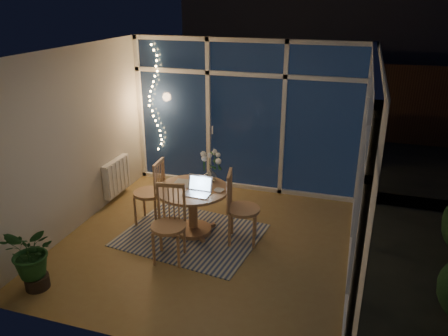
# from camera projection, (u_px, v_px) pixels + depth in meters

# --- Properties ---
(floor) EXTENTS (4.00, 4.00, 0.00)m
(floor) POSITION_uv_depth(u_px,v_px,m) (208.00, 242.00, 6.13)
(floor) COLOR olive
(floor) RESTS_ON ground
(ceiling) EXTENTS (4.00, 4.00, 0.00)m
(ceiling) POSITION_uv_depth(u_px,v_px,m) (205.00, 52.00, 5.17)
(ceiling) COLOR silver
(ceiling) RESTS_ON wall_back
(wall_back) EXTENTS (4.00, 0.04, 2.60)m
(wall_back) POSITION_uv_depth(u_px,v_px,m) (246.00, 117.00, 7.42)
(wall_back) COLOR beige
(wall_back) RESTS_ON floor
(wall_front) EXTENTS (4.00, 0.04, 2.60)m
(wall_front) POSITION_uv_depth(u_px,v_px,m) (132.00, 229.00, 3.88)
(wall_front) COLOR beige
(wall_front) RESTS_ON floor
(wall_left) EXTENTS (0.04, 4.00, 2.60)m
(wall_left) POSITION_uv_depth(u_px,v_px,m) (74.00, 141.00, 6.20)
(wall_left) COLOR beige
(wall_left) RESTS_ON floor
(wall_right) EXTENTS (0.04, 4.00, 2.60)m
(wall_right) POSITION_uv_depth(u_px,v_px,m) (368.00, 173.00, 5.09)
(wall_right) COLOR beige
(wall_right) RESTS_ON floor
(window_wall_back) EXTENTS (4.00, 0.10, 2.60)m
(window_wall_back) POSITION_uv_depth(u_px,v_px,m) (245.00, 117.00, 7.39)
(window_wall_back) COLOR white
(window_wall_back) RESTS_ON floor
(window_wall_right) EXTENTS (0.10, 4.00, 2.60)m
(window_wall_right) POSITION_uv_depth(u_px,v_px,m) (364.00, 173.00, 5.11)
(window_wall_right) COLOR white
(window_wall_right) RESTS_ON floor
(radiator) EXTENTS (0.10, 0.70, 0.58)m
(radiator) POSITION_uv_depth(u_px,v_px,m) (117.00, 176.00, 7.32)
(radiator) COLOR white
(radiator) RESTS_ON wall_left
(fairy_lights) EXTENTS (0.24, 0.10, 1.85)m
(fairy_lights) POSITION_uv_depth(u_px,v_px,m) (154.00, 99.00, 7.69)
(fairy_lights) COLOR #FFC466
(fairy_lights) RESTS_ON window_wall_back
(garden_patio) EXTENTS (12.00, 6.00, 0.10)m
(garden_patio) POSITION_uv_depth(u_px,v_px,m) (297.00, 142.00, 10.45)
(garden_patio) COLOR black
(garden_patio) RESTS_ON ground
(garden_fence) EXTENTS (11.00, 0.08, 1.80)m
(garden_fence) POSITION_uv_depth(u_px,v_px,m) (282.00, 97.00, 10.67)
(garden_fence) COLOR #352013
(garden_fence) RESTS_ON ground
(neighbour_roof) EXTENTS (7.00, 3.00, 2.20)m
(neighbour_roof) POSITION_uv_depth(u_px,v_px,m) (313.00, 32.00, 12.76)
(neighbour_roof) COLOR #34373F
(neighbour_roof) RESTS_ON ground
(garden_shrubs) EXTENTS (0.90, 0.90, 0.90)m
(garden_shrubs) POSITION_uv_depth(u_px,v_px,m) (225.00, 136.00, 9.20)
(garden_shrubs) COLOR black
(garden_shrubs) RESTS_ON ground
(rug) EXTENTS (2.07, 1.74, 0.01)m
(rug) POSITION_uv_depth(u_px,v_px,m) (191.00, 235.00, 6.30)
(rug) COLOR beige
(rug) RESTS_ON floor
(dining_table) EXTENTS (1.16, 1.16, 0.70)m
(dining_table) POSITION_uv_depth(u_px,v_px,m) (193.00, 211.00, 6.26)
(dining_table) COLOR #AB844D
(dining_table) RESTS_ON floor
(chair_left) EXTENTS (0.50, 0.50, 1.03)m
(chair_left) POSITION_uv_depth(u_px,v_px,m) (149.00, 191.00, 6.49)
(chair_left) COLOR #AB844D
(chair_left) RESTS_ON floor
(chair_right) EXTENTS (0.57, 0.57, 1.05)m
(chair_right) POSITION_uv_depth(u_px,v_px,m) (243.00, 208.00, 5.97)
(chair_right) COLOR #AB844D
(chair_right) RESTS_ON floor
(chair_front) EXTENTS (0.54, 0.54, 1.03)m
(chair_front) POSITION_uv_depth(u_px,v_px,m) (168.00, 225.00, 5.55)
(chair_front) COLOR #AB844D
(chair_front) RESTS_ON floor
(laptop) EXTENTS (0.36, 0.31, 0.25)m
(laptop) POSITION_uv_depth(u_px,v_px,m) (197.00, 186.00, 5.89)
(laptop) COLOR silver
(laptop) RESTS_ON dining_table
(flower_vase) EXTENTS (0.23, 0.23, 0.21)m
(flower_vase) POSITION_uv_depth(u_px,v_px,m) (210.00, 175.00, 6.33)
(flower_vase) COLOR white
(flower_vase) RESTS_ON dining_table
(bowl) EXTENTS (0.17, 0.17, 0.04)m
(bowl) POSITION_uv_depth(u_px,v_px,m) (219.00, 190.00, 6.02)
(bowl) COLOR white
(bowl) RESTS_ON dining_table
(newspapers) EXTENTS (0.42, 0.35, 0.01)m
(newspapers) POSITION_uv_depth(u_px,v_px,m) (189.00, 184.00, 6.27)
(newspapers) COLOR silver
(newspapers) RESTS_ON dining_table
(phone) EXTENTS (0.11, 0.09, 0.01)m
(phone) POSITION_uv_depth(u_px,v_px,m) (188.00, 192.00, 6.00)
(phone) COLOR black
(phone) RESTS_ON dining_table
(potted_plant) EXTENTS (0.66, 0.61, 0.76)m
(potted_plant) POSITION_uv_depth(u_px,v_px,m) (33.00, 260.00, 5.05)
(potted_plant) COLOR #1A491F
(potted_plant) RESTS_ON floor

